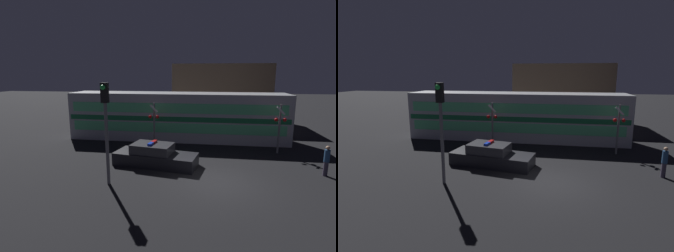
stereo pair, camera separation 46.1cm
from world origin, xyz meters
TOP-DOWN VIEW (x-y plane):
  - ground_plane at (0.00, 0.00)m, footprint 120.00×120.00m
  - train at (-3.00, 8.42)m, footprint 16.90×3.01m
  - police_car at (-3.52, 2.00)m, footprint 4.96×2.55m
  - pedestrian at (5.52, 1.67)m, footprint 0.27×0.27m
  - crossing_signal_near at (4.08, 5.39)m, footprint 0.76×0.32m
  - crossing_signal_far at (-4.30, 5.63)m, footprint 0.76×0.32m
  - traffic_light_corner at (-5.17, -0.98)m, footprint 0.30×0.46m
  - building_left at (0.76, 17.37)m, footprint 9.93×6.13m

SIDE VIEW (x-z plane):
  - ground_plane at x=0.00m, z-range 0.00..0.00m
  - police_car at x=-3.52m, z-range -0.17..1.19m
  - pedestrian at x=5.52m, z-range 0.02..1.62m
  - crossing_signal_far at x=-4.30m, z-range 0.24..3.43m
  - train at x=-3.00m, z-range 0.00..3.70m
  - crossing_signal_near at x=4.08m, z-range 0.24..3.50m
  - building_left at x=0.76m, z-range 0.00..6.17m
  - traffic_light_corner at x=-5.17m, z-range 0.76..5.56m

